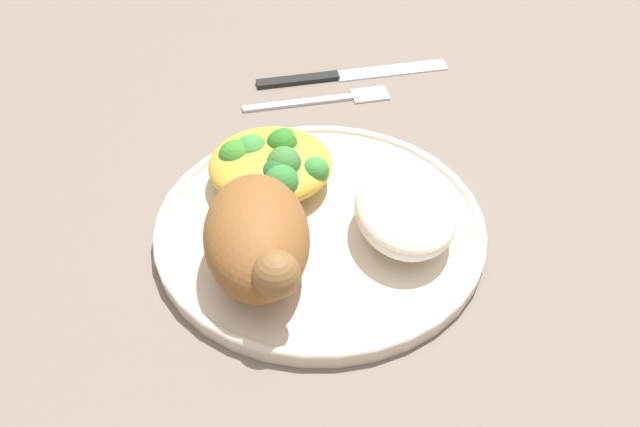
% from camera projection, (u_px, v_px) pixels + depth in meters
% --- Properties ---
extents(ground_plane, '(2.00, 2.00, 0.00)m').
position_uv_depth(ground_plane, '(320.00, 237.00, 0.65)').
color(ground_plane, '#6F6259').
extents(plate, '(0.25, 0.25, 0.01)m').
position_uv_depth(plate, '(320.00, 230.00, 0.64)').
color(plate, beige).
rests_on(plate, ground_plane).
extents(roasted_chicken, '(0.12, 0.07, 0.06)m').
position_uv_depth(roasted_chicken, '(258.00, 239.00, 0.58)').
color(roasted_chicken, brown).
rests_on(roasted_chicken, plate).
extents(rice_pile, '(0.10, 0.08, 0.04)m').
position_uv_depth(rice_pile, '(406.00, 210.00, 0.62)').
color(rice_pile, white).
rests_on(rice_pile, plate).
extents(mac_cheese_with_broccoli, '(0.09, 0.10, 0.04)m').
position_uv_depth(mac_cheese_with_broccoli, '(271.00, 164.00, 0.66)').
color(mac_cheese_with_broccoli, gold).
rests_on(mac_cheese_with_broccoli, plate).
extents(fork, '(0.03, 0.14, 0.01)m').
position_uv_depth(fork, '(324.00, 99.00, 0.78)').
color(fork, '#B2B2B7').
rests_on(fork, ground_plane).
extents(knife, '(0.03, 0.19, 0.01)m').
position_uv_depth(knife, '(336.00, 75.00, 0.81)').
color(knife, black).
rests_on(knife, ground_plane).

